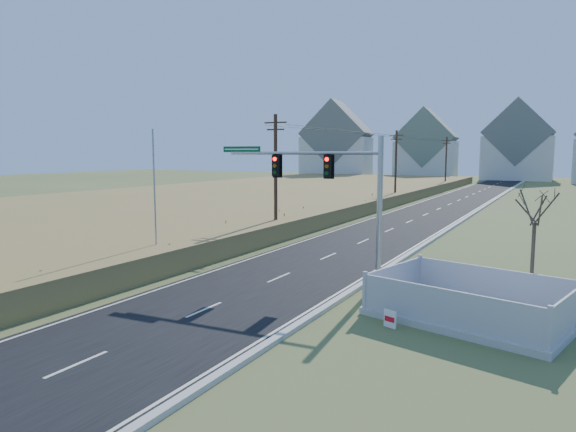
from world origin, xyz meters
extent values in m
plane|color=#4E5D2D|center=(0.00, 0.00, 0.00)|extent=(260.00, 260.00, 0.00)
cube|color=black|center=(0.00, 50.00, 0.03)|extent=(8.00, 180.00, 0.06)
cube|color=#B2AFA8|center=(4.15, 50.00, 0.09)|extent=(0.30, 180.00, 0.18)
cube|color=olive|center=(-24.00, 40.00, 0.65)|extent=(38.00, 110.00, 1.30)
cylinder|color=#422D1E|center=(-6.50, 15.00, 4.50)|extent=(0.26, 0.26, 9.00)
cube|color=#422D1E|center=(-6.50, 15.00, 8.40)|extent=(1.80, 0.10, 0.10)
cube|color=#422D1E|center=(-6.50, 15.00, 7.90)|extent=(1.40, 0.10, 0.10)
cylinder|color=#422D1E|center=(-6.50, 45.00, 4.50)|extent=(0.26, 0.26, 9.00)
cube|color=#422D1E|center=(-6.50, 45.00, 8.40)|extent=(1.80, 0.10, 0.10)
cube|color=#422D1E|center=(-6.50, 45.00, 7.90)|extent=(1.40, 0.10, 0.10)
cylinder|color=#422D1E|center=(-6.50, 75.00, 4.50)|extent=(0.26, 0.26, 9.00)
cube|color=#422D1E|center=(-6.50, 75.00, 8.40)|extent=(1.80, 0.10, 0.10)
cube|color=#422D1E|center=(-6.50, 75.00, 7.90)|extent=(1.40, 0.10, 0.10)
cube|color=silver|center=(-38.00, 100.00, 5.00)|extent=(17.38, 13.12, 10.00)
cube|color=slate|center=(-38.00, 100.00, 10.90)|extent=(17.69, 13.38, 16.29)
cube|color=silver|center=(-18.00, 108.00, 4.50)|extent=(14.66, 10.95, 9.00)
cube|color=slate|center=(-18.00, 108.00, 9.90)|extent=(14.93, 11.17, 14.26)
cube|color=silver|center=(2.00, 112.00, 5.00)|extent=(15.00, 10.00, 10.00)
cube|color=slate|center=(2.00, 112.00, 10.90)|extent=(15.27, 10.20, 15.27)
cylinder|color=#9EA0A5|center=(4.66, 5.34, 0.10)|extent=(0.60, 0.60, 0.20)
cylinder|color=#9EA0A5|center=(4.66, 5.34, 3.50)|extent=(0.26, 0.26, 7.00)
cylinder|color=#9EA0A5|center=(0.67, 5.09, 6.20)|extent=(7.99, 0.65, 0.16)
cube|color=black|center=(2.07, 5.18, 5.57)|extent=(0.36, 0.30, 1.05)
cube|color=black|center=(-0.73, 5.00, 5.57)|extent=(0.36, 0.30, 1.05)
cube|color=#045326|center=(-2.72, 4.88, 6.40)|extent=(2.20, 0.18, 0.30)
cube|color=#B7B5AD|center=(9.40, 2.05, 0.13)|extent=(7.80, 6.19, 0.26)
cube|color=#A9A9AE|center=(8.88, -0.09, 0.92)|extent=(6.41, 1.64, 1.32)
cube|color=#A9A9AE|center=(9.92, 4.18, 0.92)|extent=(6.41, 1.64, 1.32)
cube|color=#A9A9AE|center=(6.20, 2.83, 0.92)|extent=(1.12, 4.28, 1.32)
cube|color=#A9A9AE|center=(12.60, 1.26, 0.92)|extent=(1.12, 4.28, 1.32)
cube|color=white|center=(7.05, -0.44, 0.34)|extent=(0.50, 0.22, 0.64)
cube|color=red|center=(7.04, -0.46, 0.34)|extent=(0.39, 0.16, 0.19)
cylinder|color=#B7B5AD|center=(-7.00, 2.90, 0.07)|extent=(0.34, 0.34, 0.15)
cylinder|color=#9EA0A5|center=(-7.00, 2.90, 3.73)|extent=(0.09, 0.09, 7.46)
cylinder|color=#4C3F33|center=(11.22, 5.63, 1.67)|extent=(0.15, 0.15, 3.35)
camera|label=1|loc=(12.28, -17.66, 6.20)|focal=32.00mm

